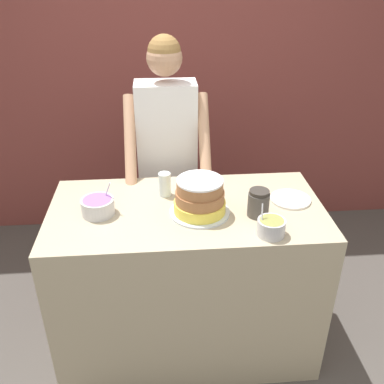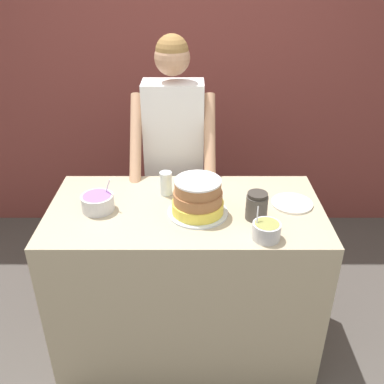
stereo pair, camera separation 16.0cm
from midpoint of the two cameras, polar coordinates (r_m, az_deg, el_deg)
wall_back at (r=3.38m, az=-3.93°, el=15.62°), size 10.00×0.05×2.60m
counter at (r=2.47m, az=-2.54°, el=-11.56°), size 1.41×0.72×0.94m
person_baker at (r=2.68m, az=-5.06°, el=6.17°), size 0.50×0.46×1.70m
cake at (r=2.11m, az=-1.13°, el=-0.83°), size 0.30×0.30×0.19m
frosting_bowl_purple at (r=2.19m, az=-14.50°, el=-1.86°), size 0.16×0.16×0.17m
frosting_bowl_olive at (r=1.99m, az=8.26°, el=-4.65°), size 0.13×0.13×0.15m
drinking_glass at (r=2.29m, az=-5.66°, el=0.98°), size 0.07×0.07×0.13m
ceramic_plate at (r=2.30m, az=11.06°, el=-0.99°), size 0.21×0.21×0.01m
stoneware_jar at (r=2.11m, az=6.73°, el=-1.54°), size 0.11×0.11×0.14m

